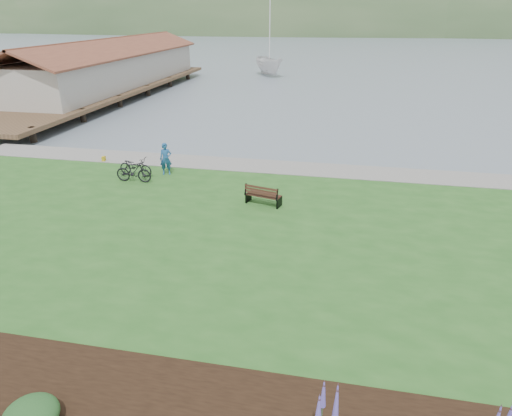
{
  "coord_description": "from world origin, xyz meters",
  "views": [
    {
      "loc": [
        3.42,
        -15.41,
        7.91
      ],
      "look_at": [
        0.39,
        -0.55,
        1.3
      ],
      "focal_mm": 32.0,
      "sensor_mm": 36.0,
      "label": 1
    }
  ],
  "objects": [
    {
      "name": "park_bench",
      "position": [
        0.19,
        1.85,
        0.85
      ],
      "size": [
        1.57,
        0.94,
        0.91
      ],
      "rotation": [
        0.0,
        0.0,
        -0.25
      ],
      "color": "#321B13",
      "rests_on": "lawn"
    },
    {
      "name": "person",
      "position": [
        -5.22,
        4.74,
        1.33
      ],
      "size": [
        0.79,
        0.67,
        1.86
      ],
      "primitive_type": "imported",
      "rotation": [
        0.0,
        0.0,
        0.35
      ],
      "color": "#1D5189",
      "rests_on": "lawn"
    },
    {
      "name": "shoreline_path",
      "position": [
        0.0,
        6.9,
        0.42
      ],
      "size": [
        34.0,
        2.2,
        0.03
      ],
      "primitive_type": "cube",
      "color": "gray",
      "rests_on": "lawn"
    },
    {
      "name": "ground",
      "position": [
        0.0,
        0.0,
        0.0
      ],
      "size": [
        600.0,
        600.0,
        0.0
      ],
      "primitive_type": "plane",
      "color": "slate",
      "rests_on": "ground"
    },
    {
      "name": "far_hillside",
      "position": [
        20.0,
        170.0,
        0.0
      ],
      "size": [
        580.0,
        80.0,
        38.0
      ],
      "primitive_type": null,
      "color": "#395630",
      "rests_on": "ground"
    },
    {
      "name": "pannier",
      "position": [
        -9.34,
        6.05,
        0.53
      ],
      "size": [
        0.2,
        0.27,
        0.26
      ],
      "primitive_type": "cube",
      "rotation": [
        0.0,
        0.0,
        0.17
      ],
      "color": "#B89D15",
      "rests_on": "lawn"
    },
    {
      "name": "bicycle_b",
      "position": [
        -6.31,
        3.38,
        0.92
      ],
      "size": [
        0.52,
        1.74,
        1.05
      ],
      "primitive_type": "imported",
      "rotation": [
        0.0,
        0.0,
        1.58
      ],
      "color": "black",
      "rests_on": "lawn"
    },
    {
      "name": "bicycle_a",
      "position": [
        -6.63,
        4.29,
        0.86
      ],
      "size": [
        0.83,
        1.82,
        0.92
      ],
      "primitive_type": "imported",
      "rotation": [
        0.0,
        0.0,
        1.45
      ],
      "color": "black",
      "rests_on": "lawn"
    },
    {
      "name": "sailboat",
      "position": [
        -7.15,
        45.12,
        0.0
      ],
      "size": [
        15.1,
        15.16,
        28.77
      ],
      "primitive_type": "imported",
      "rotation": [
        0.0,
        0.0,
        0.55
      ],
      "color": "silver",
      "rests_on": "ground"
    },
    {
      "name": "lawn",
      "position": [
        0.0,
        -2.0,
        0.2
      ],
      "size": [
        34.0,
        20.0,
        0.4
      ],
      "primitive_type": "cube",
      "color": "#265C20",
      "rests_on": "ground"
    },
    {
      "name": "shrub_0",
      "position": [
        -2.14,
        -9.94,
        0.71
      ],
      "size": [
        1.07,
        1.07,
        0.54
      ],
      "primitive_type": "ellipsoid",
      "color": "#1E4C21",
      "rests_on": "garden_bed"
    },
    {
      "name": "pier_pavilion",
      "position": [
        -20.0,
        27.52,
        2.64
      ],
      "size": [
        8.0,
        36.0,
        5.4
      ],
      "color": "#4C3826",
      "rests_on": "ground"
    }
  ]
}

